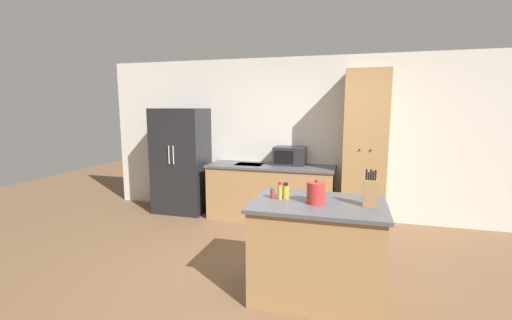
% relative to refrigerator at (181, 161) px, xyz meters
% --- Properties ---
extents(ground_plane, '(14.00, 14.00, 0.00)m').
position_rel_refrigerator_xyz_m(ground_plane, '(2.17, -1.98, -0.89)').
color(ground_plane, brown).
extents(wall_back, '(7.20, 0.06, 2.60)m').
position_rel_refrigerator_xyz_m(wall_back, '(2.17, 0.35, 0.41)').
color(wall_back, beige).
rests_on(wall_back, ground_plane).
extents(refrigerator, '(0.86, 0.67, 1.78)m').
position_rel_refrigerator_xyz_m(refrigerator, '(0.00, 0.00, 0.00)').
color(refrigerator, black).
rests_on(refrigerator, ground_plane).
extents(back_counter, '(2.02, 0.68, 0.88)m').
position_rel_refrigerator_xyz_m(back_counter, '(1.58, 0.00, -0.45)').
color(back_counter, '#9E7547').
rests_on(back_counter, ground_plane).
extents(pantry_cabinet, '(0.61, 0.64, 2.33)m').
position_rel_refrigerator_xyz_m(pantry_cabinet, '(3.00, 0.02, 0.27)').
color(pantry_cabinet, '#9E7547').
rests_on(pantry_cabinet, ground_plane).
extents(kitchen_island, '(1.23, 0.86, 0.93)m').
position_rel_refrigerator_xyz_m(kitchen_island, '(2.54, -2.13, -0.43)').
color(kitchen_island, '#9E7547').
rests_on(kitchen_island, ground_plane).
extents(microwave, '(0.50, 0.34, 0.29)m').
position_rel_refrigerator_xyz_m(microwave, '(1.86, 0.13, 0.14)').
color(microwave, '#232326').
rests_on(microwave, back_counter).
extents(knife_block, '(0.12, 0.07, 0.33)m').
position_rel_refrigerator_xyz_m(knife_block, '(2.99, -2.15, 0.16)').
color(knife_block, '#9E7547').
rests_on(knife_block, kitchen_island).
extents(spice_bottle_tall_dark, '(0.06, 0.06, 0.15)m').
position_rel_refrigerator_xyz_m(spice_bottle_tall_dark, '(2.22, -2.08, 0.11)').
color(spice_bottle_tall_dark, gold).
rests_on(spice_bottle_tall_dark, kitchen_island).
extents(spice_bottle_short_red, '(0.04, 0.04, 0.17)m').
position_rel_refrigerator_xyz_m(spice_bottle_short_red, '(2.17, -2.13, 0.11)').
color(spice_bottle_short_red, gold).
rests_on(spice_bottle_short_red, kitchen_island).
extents(spice_bottle_amber_oil, '(0.04, 0.04, 0.10)m').
position_rel_refrigerator_xyz_m(spice_bottle_amber_oil, '(2.10, -2.11, 0.08)').
color(spice_bottle_amber_oil, '#B2281E').
rests_on(spice_bottle_amber_oil, kitchen_island).
extents(kettle, '(0.17, 0.17, 0.22)m').
position_rel_refrigerator_xyz_m(kettle, '(2.52, -2.17, 0.13)').
color(kettle, '#B72D28').
rests_on(kettle, kitchen_island).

